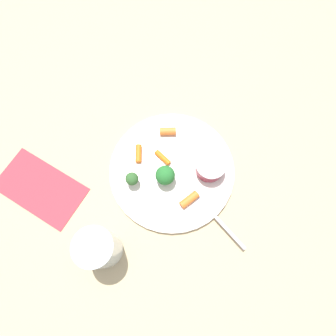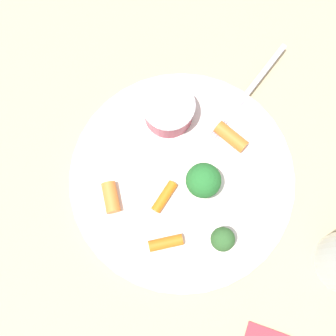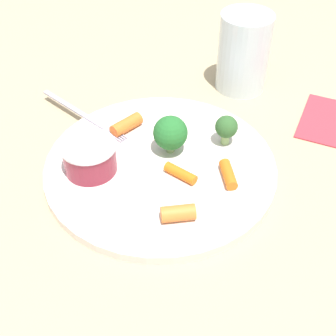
{
  "view_description": "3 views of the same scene",
  "coord_description": "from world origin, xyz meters",
  "px_view_note": "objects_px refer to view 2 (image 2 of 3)",
  "views": [
    {
      "loc": [
        0.1,
        -0.17,
        0.62
      ],
      "look_at": [
        -0.01,
        -0.0,
        0.02
      ],
      "focal_mm": 30.65,
      "sensor_mm": 36.0,
      "label": 1
    },
    {
      "loc": [
        -0.11,
        -0.03,
        0.53
      ],
      "look_at": [
        0.0,
        0.02,
        0.02
      ],
      "focal_mm": 45.99,
      "sensor_mm": 36.0,
      "label": 2
    },
    {
      "loc": [
        -0.2,
        0.36,
        0.39
      ],
      "look_at": [
        -0.02,
        0.01,
        0.02
      ],
      "focal_mm": 50.02,
      "sensor_mm": 36.0,
      "label": 3
    }
  ],
  "objects_px": {
    "broccoli_floret_1": "(202,183)",
    "carrot_stick_3": "(166,243)",
    "plate": "(182,178)",
    "sauce_cup": "(169,110)",
    "carrot_stick_0": "(231,137)",
    "carrot_stick_1": "(164,197)",
    "fork": "(248,93)",
    "carrot_stick_2": "(111,197)",
    "broccoli_floret_0": "(223,239)"
  },
  "relations": [
    {
      "from": "broccoli_floret_1",
      "to": "carrot_stick_3",
      "type": "xyz_separation_m",
      "value": [
        -0.08,
        0.01,
        -0.02
      ]
    },
    {
      "from": "plate",
      "to": "broccoli_floret_0",
      "type": "relative_size",
      "value": 7.04
    },
    {
      "from": "plate",
      "to": "carrot_stick_3",
      "type": "distance_m",
      "value": 0.08
    },
    {
      "from": "broccoli_floret_1",
      "to": "carrot_stick_0",
      "type": "xyz_separation_m",
      "value": [
        0.07,
        -0.01,
        -0.02
      ]
    },
    {
      "from": "carrot_stick_2",
      "to": "fork",
      "type": "relative_size",
      "value": 0.23
    },
    {
      "from": "carrot_stick_2",
      "to": "broccoli_floret_1",
      "type": "bearing_deg",
      "value": -59.88
    },
    {
      "from": "sauce_cup",
      "to": "broccoli_floret_1",
      "type": "distance_m",
      "value": 0.1
    },
    {
      "from": "plate",
      "to": "carrot_stick_2",
      "type": "height_order",
      "value": "carrot_stick_2"
    },
    {
      "from": "broccoli_floret_1",
      "to": "carrot_stick_0",
      "type": "distance_m",
      "value": 0.08
    },
    {
      "from": "broccoli_floret_0",
      "to": "carrot_stick_3",
      "type": "relative_size",
      "value": 0.98
    },
    {
      "from": "sauce_cup",
      "to": "fork",
      "type": "xyz_separation_m",
      "value": [
        0.07,
        -0.08,
        -0.02
      ]
    },
    {
      "from": "carrot_stick_1",
      "to": "fork",
      "type": "height_order",
      "value": "carrot_stick_1"
    },
    {
      "from": "carrot_stick_3",
      "to": "fork",
      "type": "xyz_separation_m",
      "value": [
        0.22,
        -0.02,
        -0.01
      ]
    },
    {
      "from": "plate",
      "to": "carrot_stick_2",
      "type": "xyz_separation_m",
      "value": [
        -0.06,
        0.07,
        0.01
      ]
    },
    {
      "from": "carrot_stick_1",
      "to": "carrot_stick_2",
      "type": "xyz_separation_m",
      "value": [
        -0.03,
        0.06,
        0.0
      ]
    },
    {
      "from": "broccoli_floret_1",
      "to": "carrot_stick_1",
      "type": "distance_m",
      "value": 0.05
    },
    {
      "from": "carrot_stick_2",
      "to": "carrot_stick_3",
      "type": "distance_m",
      "value": 0.08
    },
    {
      "from": "carrot_stick_3",
      "to": "fork",
      "type": "height_order",
      "value": "carrot_stick_3"
    },
    {
      "from": "carrot_stick_3",
      "to": "carrot_stick_1",
      "type": "bearing_deg",
      "value": 24.83
    },
    {
      "from": "sauce_cup",
      "to": "broccoli_floret_0",
      "type": "bearing_deg",
      "value": -135.83
    },
    {
      "from": "plate",
      "to": "carrot_stick_1",
      "type": "bearing_deg",
      "value": 162.59
    },
    {
      "from": "broccoli_floret_0",
      "to": "carrot_stick_3",
      "type": "distance_m",
      "value": 0.07
    },
    {
      "from": "plate",
      "to": "carrot_stick_3",
      "type": "xyz_separation_m",
      "value": [
        -0.08,
        -0.01,
        0.01
      ]
    },
    {
      "from": "broccoli_floret_0",
      "to": "carrot_stick_2",
      "type": "relative_size",
      "value": 1.08
    },
    {
      "from": "carrot_stick_2",
      "to": "carrot_stick_3",
      "type": "bearing_deg",
      "value": -106.24
    },
    {
      "from": "plate",
      "to": "fork",
      "type": "bearing_deg",
      "value": -14.58
    },
    {
      "from": "plate",
      "to": "broccoli_floret_0",
      "type": "height_order",
      "value": "broccoli_floret_0"
    },
    {
      "from": "broccoli_floret_0",
      "to": "broccoli_floret_1",
      "type": "bearing_deg",
      "value": 41.9
    },
    {
      "from": "plate",
      "to": "fork",
      "type": "height_order",
      "value": "fork"
    },
    {
      "from": "sauce_cup",
      "to": "carrot_stick_2",
      "type": "distance_m",
      "value": 0.13
    },
    {
      "from": "broccoli_floret_0",
      "to": "carrot_stick_1",
      "type": "xyz_separation_m",
      "value": [
        0.02,
        0.08,
        -0.02
      ]
    },
    {
      "from": "broccoli_floret_0",
      "to": "carrot_stick_3",
      "type": "xyz_separation_m",
      "value": [
        -0.03,
        0.06,
        -0.02
      ]
    },
    {
      "from": "carrot_stick_1",
      "to": "carrot_stick_2",
      "type": "relative_size",
      "value": 1.12
    },
    {
      "from": "sauce_cup",
      "to": "carrot_stick_0",
      "type": "xyz_separation_m",
      "value": [
        0.0,
        -0.08,
        -0.01
      ]
    },
    {
      "from": "broccoli_floret_0",
      "to": "fork",
      "type": "distance_m",
      "value": 0.19
    },
    {
      "from": "carrot_stick_1",
      "to": "broccoli_floret_0",
      "type": "bearing_deg",
      "value": -105.09
    },
    {
      "from": "carrot_stick_1",
      "to": "plate",
      "type": "bearing_deg",
      "value": -17.41
    },
    {
      "from": "plate",
      "to": "broccoli_floret_1",
      "type": "distance_m",
      "value": 0.04
    },
    {
      "from": "sauce_cup",
      "to": "broccoli_floret_0",
      "type": "relative_size",
      "value": 1.63
    },
    {
      "from": "sauce_cup",
      "to": "carrot_stick_2",
      "type": "relative_size",
      "value": 1.76
    },
    {
      "from": "sauce_cup",
      "to": "carrot_stick_2",
      "type": "bearing_deg",
      "value": 170.18
    },
    {
      "from": "broccoli_floret_1",
      "to": "carrot_stick_1",
      "type": "relative_size",
      "value": 1.21
    },
    {
      "from": "broccoli_floret_1",
      "to": "sauce_cup",
      "type": "bearing_deg",
      "value": 45.7
    },
    {
      "from": "sauce_cup",
      "to": "fork",
      "type": "distance_m",
      "value": 0.11
    },
    {
      "from": "carrot_stick_0",
      "to": "carrot_stick_1",
      "type": "distance_m",
      "value": 0.11
    },
    {
      "from": "plate",
      "to": "carrot_stick_3",
      "type": "bearing_deg",
      "value": -170.92
    },
    {
      "from": "carrot_stick_0",
      "to": "carrot_stick_2",
      "type": "height_order",
      "value": "same"
    },
    {
      "from": "broccoli_floret_1",
      "to": "carrot_stick_1",
      "type": "xyz_separation_m",
      "value": [
        -0.03,
        0.04,
        -0.02
      ]
    },
    {
      "from": "carrot_stick_3",
      "to": "broccoli_floret_1",
      "type": "bearing_deg",
      "value": -9.42
    },
    {
      "from": "carrot_stick_0",
      "to": "carrot_stick_1",
      "type": "bearing_deg",
      "value": 155.2
    }
  ]
}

